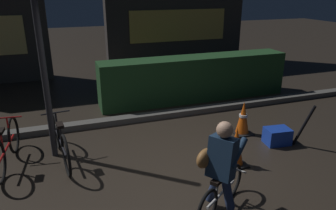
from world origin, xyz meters
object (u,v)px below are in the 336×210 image
object	(u,v)px
parked_bike_left_mid	(7,147)
traffic_cone_far	(243,118)
traffic_cone_near	(236,147)
closed_umbrella	(304,126)
blue_crate	(277,136)
street_post	(44,76)
cyclist	(220,168)
parked_bike_center_left	(61,141)

from	to	relation	value
parked_bike_left_mid	traffic_cone_far	size ratio (longest dim) A/B	2.43
traffic_cone_near	closed_umbrella	distance (m)	1.46
blue_crate	closed_umbrella	distance (m)	0.49
street_post	traffic_cone_far	xyz separation A→B (m)	(3.49, -0.31, -1.09)
parked_bike_left_mid	cyclist	world-z (taller)	cyclist
cyclist	closed_umbrella	distance (m)	2.49
street_post	parked_bike_left_mid	bearing A→B (deg)	-170.22
traffic_cone_far	cyclist	size ratio (longest dim) A/B	0.53
traffic_cone_near	cyclist	size ratio (longest dim) A/B	0.54
traffic_cone_near	blue_crate	world-z (taller)	traffic_cone_near
street_post	traffic_cone_far	distance (m)	3.67
street_post	blue_crate	world-z (taller)	street_post
cyclist	closed_umbrella	world-z (taller)	cyclist
parked_bike_left_mid	blue_crate	size ratio (longest dim) A/B	3.65
parked_bike_left_mid	parked_bike_center_left	distance (m)	0.82
street_post	traffic_cone_far	world-z (taller)	street_post
traffic_cone_near	traffic_cone_far	size ratio (longest dim) A/B	1.01
parked_bike_left_mid	traffic_cone_far	world-z (taller)	parked_bike_left_mid
parked_bike_left_mid	parked_bike_center_left	bearing A→B (deg)	-90.65
traffic_cone_near	parked_bike_center_left	bearing A→B (deg)	157.78
parked_bike_center_left	traffic_cone_far	size ratio (longest dim) A/B	2.51
street_post	traffic_cone_near	distance (m)	3.23
traffic_cone_far	closed_umbrella	bearing A→B (deg)	-50.12
traffic_cone_far	blue_crate	xyz separation A→B (m)	(0.37, -0.59, -0.17)
parked_bike_left_mid	blue_crate	bearing A→B (deg)	-92.90
street_post	closed_umbrella	xyz separation A→B (m)	(4.20, -1.15, -1.00)
traffic_cone_near	cyclist	world-z (taller)	cyclist
traffic_cone_near	traffic_cone_far	bearing A→B (deg)	53.11
parked_bike_center_left	blue_crate	xyz separation A→B (m)	(3.74, -0.67, -0.20)
blue_crate	traffic_cone_far	bearing A→B (deg)	121.90
street_post	cyclist	xyz separation A→B (m)	(1.96, -2.22, -0.78)
parked_bike_center_left	blue_crate	distance (m)	3.80
closed_umbrella	parked_bike_left_mid	bearing A→B (deg)	-132.20
parked_bike_left_mid	cyclist	xyz separation A→B (m)	(2.65, -2.09, 0.29)
parked_bike_left_mid	traffic_cone_near	xyz separation A→B (m)	(3.44, -1.18, -0.02)
traffic_cone_near	street_post	bearing A→B (deg)	154.68
traffic_cone_near	closed_umbrella	bearing A→B (deg)	5.91
cyclist	parked_bike_center_left	bearing A→B (deg)	98.24
parked_bike_left_mid	closed_umbrella	distance (m)	5.00
traffic_cone_far	blue_crate	distance (m)	0.72
traffic_cone_near	traffic_cone_far	distance (m)	1.24
blue_crate	cyclist	bearing A→B (deg)	-145.37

